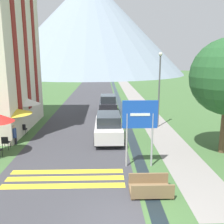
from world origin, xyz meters
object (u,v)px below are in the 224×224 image
at_px(road_sign, 140,122).
at_px(cafe_chair_far_right, 23,129).
at_px(parked_car_far, 108,104).
at_px(person_seated_far, 14,134).
at_px(cafe_chair_near_left, 6,142).
at_px(footbridge, 150,188).
at_px(parked_car_near, 109,126).
at_px(cafe_umbrella_rear_white, 26,101).
at_px(person_seated_near, 14,128).
at_px(streetlamp, 159,84).
at_px(cafe_umbrella_middle_yellow, 13,111).

distance_m(road_sign, cafe_chair_far_right, 9.48).
distance_m(parked_car_far, person_seated_far, 11.15).
relative_size(cafe_chair_near_left, person_seated_far, 0.66).
relative_size(footbridge, parked_car_far, 0.45).
distance_m(parked_car_near, cafe_chair_near_left, 6.52).
relative_size(footbridge, person_seated_far, 1.33).
bearing_deg(person_seated_far, parked_car_far, 56.38).
height_order(cafe_umbrella_rear_white, person_seated_far, cafe_umbrella_rear_white).
distance_m(cafe_umbrella_rear_white, person_seated_near, 2.43).
xyz_separation_m(cafe_umbrella_rear_white, person_seated_far, (0.10, -3.21, -1.57)).
xyz_separation_m(parked_car_near, cafe_chair_near_left, (-6.25, -1.82, -0.40)).
bearing_deg(footbridge, cafe_umbrella_rear_white, 129.60).
bearing_deg(streetlamp, cafe_umbrella_rear_white, -176.39).
xyz_separation_m(cafe_chair_far_right, person_seated_far, (0.00, -1.87, 0.19)).
height_order(parked_car_near, cafe_umbrella_middle_yellow, cafe_umbrella_middle_yellow).
xyz_separation_m(parked_car_far, person_seated_near, (-6.67, -7.87, -0.22)).
bearing_deg(cafe_umbrella_middle_yellow, footbridge, -41.79).
xyz_separation_m(road_sign, cafe_chair_far_right, (-7.57, 5.41, -1.82)).
distance_m(parked_car_far, cafe_chair_near_left, 12.07).
relative_size(footbridge, streetlamp, 0.29).
bearing_deg(streetlamp, parked_car_near, -143.11).
distance_m(parked_car_near, person_seated_far, 6.14).
xyz_separation_m(parked_car_far, cafe_umbrella_middle_yellow, (-6.45, -8.36, 1.10)).
relative_size(footbridge, cafe_umbrella_rear_white, 0.67).
distance_m(road_sign, streetlamp, 7.90).
bearing_deg(parked_car_far, footbridge, -84.43).
xyz_separation_m(cafe_umbrella_rear_white, person_seated_near, (-0.40, -1.80, -1.59)).
bearing_deg(person_seated_near, parked_car_far, 49.73).
height_order(parked_car_near, parked_car_far, same).
relative_size(parked_car_far, cafe_umbrella_middle_yellow, 1.55).
bearing_deg(cafe_umbrella_middle_yellow, parked_car_far, 52.36).
relative_size(person_seated_far, person_seated_near, 1.03).
distance_m(road_sign, footbridge, 3.38).
bearing_deg(cafe_chair_near_left, streetlamp, 45.15).
xyz_separation_m(cafe_umbrella_middle_yellow, streetlamp, (10.38, 2.94, 1.43)).
bearing_deg(streetlamp, person_seated_far, -159.10).
relative_size(cafe_umbrella_middle_yellow, person_seated_far, 1.93).
height_order(cafe_umbrella_rear_white, streetlamp, streetlamp).
relative_size(footbridge, cafe_umbrella_middle_yellow, 0.69).
relative_size(cafe_chair_far_right, person_seated_near, 0.68).
height_order(road_sign, footbridge, road_sign).
bearing_deg(person_seated_far, road_sign, -25.09).
xyz_separation_m(cafe_umbrella_middle_yellow, cafe_umbrella_rear_white, (0.18, 2.29, 0.27)).
relative_size(cafe_chair_near_left, cafe_umbrella_middle_yellow, 0.34).
distance_m(cafe_umbrella_rear_white, streetlamp, 10.29).
bearing_deg(road_sign, cafe_chair_far_right, 144.44).
xyz_separation_m(parked_car_far, cafe_chair_near_left, (-6.34, -10.27, -0.39)).
xyz_separation_m(cafe_chair_near_left, streetlamp, (10.27, 4.84, 2.92)).
height_order(road_sign, parked_car_near, road_sign).
xyz_separation_m(parked_car_far, streetlamp, (3.93, -5.42, 2.52)).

